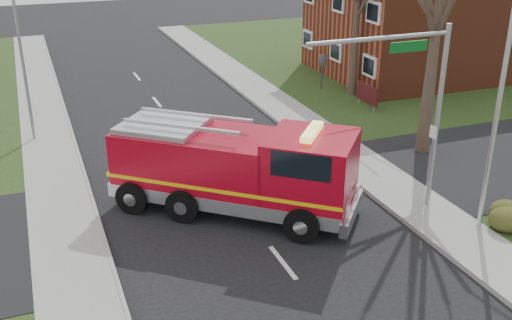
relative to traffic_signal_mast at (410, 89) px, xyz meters
name	(u,v)px	position (x,y,z in m)	size (l,w,h in m)	color
ground	(283,263)	(-5.21, -1.50, -4.71)	(120.00, 120.00, 0.00)	black
sidewalk_right	(445,225)	(0.99, -1.50, -4.63)	(2.40, 80.00, 0.15)	gray
sidewalk_left	(80,304)	(-11.41, -1.50, -4.63)	(2.40, 80.00, 0.15)	gray
brick_building	(439,17)	(13.79, 16.50, -1.05)	(15.40, 10.40, 7.25)	maroon
health_center_sign	(367,94)	(5.29, 11.00, -3.83)	(0.12, 2.00, 1.40)	#410F13
traffic_signal_mast	(410,89)	(0.00, 0.00, 0.00)	(5.29, 0.18, 6.80)	gray
streetlight_pole	(497,104)	(1.93, -2.00, -0.16)	(1.48, 0.16, 8.40)	#B7BABF
utility_pole_far	(24,70)	(-12.01, 12.50, -1.21)	(0.14, 0.14, 7.00)	gray
fire_engine	(237,170)	(-5.34, 2.41, -3.13)	(8.52, 7.81, 3.49)	#A00719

